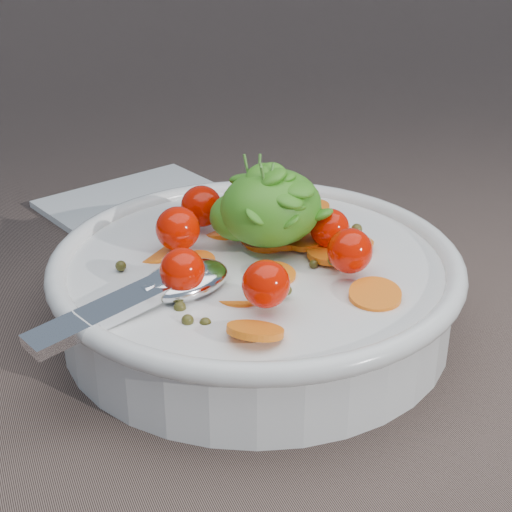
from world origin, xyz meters
name	(u,v)px	position (x,y,z in m)	size (l,w,h in m)	color
ground	(215,321)	(0.00, 0.00, 0.00)	(6.00, 6.00, 0.00)	#6E594F
bowl	(256,284)	(0.03, -0.02, 0.04)	(0.33, 0.31, 0.13)	silver
napkin	(144,205)	(0.01, 0.24, 0.00)	(0.18, 0.16, 0.01)	white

